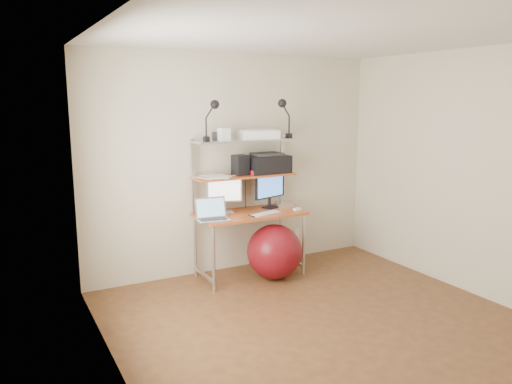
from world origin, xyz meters
TOP-DOWN VIEW (x-y plane):
  - room at (0.00, 0.00)m, footprint 3.60×3.60m
  - computer_desk at (0.00, 1.50)m, footprint 1.20×0.60m
  - wall_outlet at (0.85, 1.79)m, footprint 0.08×0.01m
  - monitor_silver at (-0.24, 1.59)m, footprint 0.40×0.18m
  - monitor_black at (0.33, 1.56)m, footprint 0.45×0.19m
  - laptop at (-0.51, 1.33)m, footprint 0.36×0.30m
  - keyboard at (0.12, 1.30)m, footprint 0.39×0.20m
  - mouse at (0.54, 1.30)m, footprint 0.09×0.06m
  - mac_mini at (0.54, 1.56)m, footprint 0.27×0.27m
  - phone at (-0.04, 1.28)m, footprint 0.07×0.12m
  - printer at (0.31, 1.60)m, footprint 0.50×0.35m
  - nas_cube at (-0.04, 1.58)m, footprint 0.17×0.17m
  - red_box at (0.15, 1.52)m, footprint 0.20×0.16m
  - scanner at (0.19, 1.58)m, footprint 0.48×0.36m
  - box_white at (-0.26, 1.53)m, footprint 0.12×0.11m
  - box_grey at (-0.31, 1.63)m, footprint 0.11×0.11m
  - clip_lamp_left at (-0.40, 1.50)m, footprint 0.17×0.10m
  - clip_lamp_right at (0.46, 1.49)m, footprint 0.18×0.10m
  - exercise_ball at (0.20, 1.23)m, footprint 0.62×0.62m
  - paper_stack at (-0.37, 1.56)m, footprint 0.41×0.41m

SIDE VIEW (x-z plane):
  - wall_outlet at x=0.85m, z-range 0.24..0.36m
  - exercise_ball at x=0.20m, z-range 0.00..0.62m
  - phone at x=-0.04m, z-range 0.74..0.75m
  - keyboard at x=0.12m, z-range 0.74..0.75m
  - mouse at x=0.54m, z-range 0.74..0.76m
  - mac_mini at x=0.54m, z-range 0.74..0.78m
  - laptop at x=-0.51m, z-range 0.64..0.93m
  - computer_desk at x=0.00m, z-range 0.17..1.74m
  - monitor_black at x=0.33m, z-range 0.74..1.21m
  - monitor_silver at x=-0.24m, z-range 0.75..1.20m
  - paper_stack at x=-0.37m, z-range 1.15..1.17m
  - red_box at x=0.15m, z-range 1.15..1.20m
  - room at x=0.00m, z-range -0.55..3.05m
  - printer at x=0.31m, z-range 1.14..1.38m
  - nas_cube at x=-0.04m, z-range 1.15..1.38m
  - box_grey at x=-0.31m, z-range 1.55..1.64m
  - scanner at x=0.19m, z-range 1.55..1.66m
  - box_white at x=-0.26m, z-range 1.55..1.69m
  - clip_lamp_left at x=-0.40m, z-range 1.65..2.09m
  - clip_lamp_right at x=0.46m, z-range 1.65..2.10m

